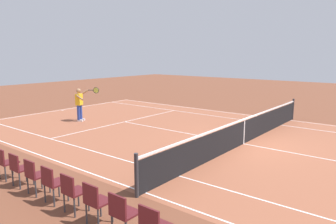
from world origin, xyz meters
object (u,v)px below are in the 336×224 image
at_px(spectator_chair_2, 96,200).
at_px(spectator_chair_4, 52,181).
at_px(tennis_ball, 239,122).
at_px(spectator_chair_1, 122,212).
at_px(spectator_chair_5, 35,174).
at_px(spectator_chair_7, 5,161).
at_px(tennis_player_near, 80,103).
at_px(tennis_net, 244,131).
at_px(spectator_chair_6, 19,167).
at_px(spectator_chair_3, 73,190).

relative_size(spectator_chair_2, spectator_chair_4, 1.00).
height_order(tennis_ball, spectator_chair_2, spectator_chair_2).
height_order(spectator_chair_1, spectator_chair_4, same).
relative_size(spectator_chair_5, spectator_chair_7, 1.00).
bearing_deg(spectator_chair_2, spectator_chair_7, 0.00).
bearing_deg(tennis_player_near, spectator_chair_4, 139.60).
bearing_deg(spectator_chair_2, spectator_chair_5, 0.00).
relative_size(tennis_net, tennis_player_near, 6.89).
bearing_deg(spectator_chair_2, spectator_chair_6, 0.00).
xyz_separation_m(tennis_player_near, spectator_chair_6, (-5.53, 5.99, -0.41)).
bearing_deg(spectator_chair_6, spectator_chair_2, 180.00).
height_order(tennis_ball, spectator_chair_1, spectator_chair_1).
distance_m(spectator_chair_1, spectator_chair_5, 3.01).
distance_m(tennis_ball, spectator_chair_1, 10.89).
bearing_deg(tennis_player_near, spectator_chair_2, 144.96).
relative_size(spectator_chair_1, spectator_chair_7, 1.00).
bearing_deg(spectator_chair_5, spectator_chair_1, 180.00).
xyz_separation_m(tennis_player_near, spectator_chair_3, (-7.79, 5.99, -0.41)).
distance_m(tennis_net, spectator_chair_3, 7.21).
height_order(spectator_chair_3, spectator_chair_4, same).
relative_size(tennis_player_near, tennis_ball, 25.71).
relative_size(tennis_net, spectator_chair_3, 13.30).
relative_size(tennis_net, spectator_chair_6, 13.30).
bearing_deg(spectator_chair_5, spectator_chair_7, 0.00).
bearing_deg(spectator_chair_4, spectator_chair_7, 0.00).
bearing_deg(spectator_chair_5, tennis_ball, -91.41).
xyz_separation_m(spectator_chair_2, spectator_chair_4, (1.50, 0.00, 0.00)).
bearing_deg(spectator_chair_7, tennis_ball, -99.51).
distance_m(tennis_ball, spectator_chair_4, 10.55).
distance_m(tennis_ball, spectator_chair_7, 10.68).
bearing_deg(tennis_ball, spectator_chair_3, 96.74).
xyz_separation_m(tennis_player_near, spectator_chair_7, (-4.78, 5.99, -0.41)).
distance_m(tennis_net, spectator_chair_1, 7.26).
bearing_deg(tennis_ball, spectator_chair_5, 88.59).
distance_m(tennis_player_near, tennis_ball, 8.01).
relative_size(tennis_player_near, spectator_chair_7, 1.93).
bearing_deg(spectator_chair_6, spectator_chair_3, 180.00).
xyz_separation_m(tennis_net, spectator_chair_1, (-0.98, 7.19, 0.03)).
relative_size(tennis_net, spectator_chair_2, 13.30).
bearing_deg(tennis_player_near, spectator_chair_7, 128.61).
bearing_deg(spectator_chair_3, spectator_chair_2, 180.00).
height_order(tennis_net, spectator_chair_1, tennis_net).
xyz_separation_m(tennis_ball, spectator_chair_2, (-2.00, 10.52, 0.49)).
height_order(spectator_chair_1, spectator_chair_6, same).
bearing_deg(spectator_chair_2, tennis_ball, -79.26).
distance_m(spectator_chair_3, spectator_chair_6, 2.25).
bearing_deg(spectator_chair_5, tennis_net, -105.73).
bearing_deg(spectator_chair_3, spectator_chair_7, 0.00).
bearing_deg(tennis_ball, spectator_chair_7, 80.49).
bearing_deg(tennis_net, spectator_chair_5, 74.27).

